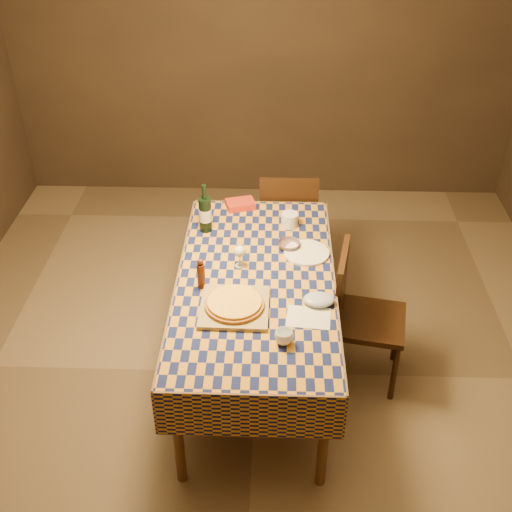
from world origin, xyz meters
The scene contains 16 objects.
room centered at (0.00, 0.00, 1.35)m, with size 5.00×5.10×2.70m.
dining_table centered at (0.00, 0.00, 0.69)m, with size 0.94×1.84×0.77m.
cutting_board centered at (-0.11, -0.28, 0.78)m, with size 0.38×0.38×0.02m, color #987E47.
pizza centered at (-0.11, -0.28, 0.81)m, with size 0.40×0.40×0.03m.
pepper_mill centered at (-0.31, -0.09, 0.86)m, with size 0.05×0.05×0.19m.
bowl centered at (0.20, 0.33, 0.79)m, with size 0.14×0.14×0.04m, color #5E464E.
wine_glass centered at (-0.10, 0.13, 0.87)m, with size 0.08×0.08×0.14m.
wine_bottle centered at (-0.35, 0.53, 0.90)m, with size 0.10×0.10×0.33m.
deli_tub centered at (0.21, 0.60, 0.82)m, with size 0.11×0.11×0.09m, color silver.
takeout_container centered at (-0.13, 0.83, 0.79)m, with size 0.19×0.14×0.05m, color #B52C17.
white_plate centered at (0.31, 0.27, 0.78)m, with size 0.28×0.28×0.02m, color white.
tumbler centered at (0.16, -0.55, 0.81)m, with size 0.10×0.10×0.08m, color white.
flour_patch centered at (0.30, -0.34, 0.77)m, with size 0.24×0.18×0.00m, color silver.
flour_bag centered at (0.36, -0.22, 0.80)m, with size 0.18×0.13×0.05m, color #A0ADCD.
chair_far centered at (0.21, 1.08, 0.52)m, with size 0.42×0.43×0.93m.
chair_right centered at (0.63, 0.03, 0.52)m, with size 0.50×0.49×0.93m.
Camera 1 is at (0.10, -3.03, 3.04)m, focal length 45.00 mm.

